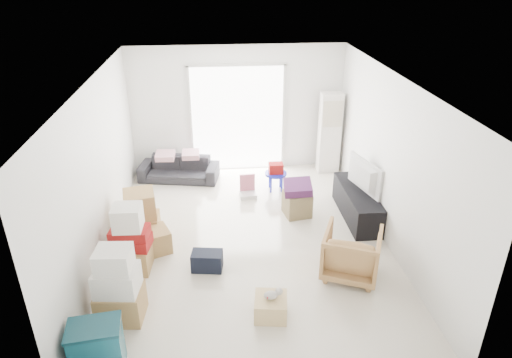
{
  "coord_description": "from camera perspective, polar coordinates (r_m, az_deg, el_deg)",
  "views": [
    {
      "loc": [
        -0.5,
        -6.37,
        4.24
      ],
      "look_at": [
        0.13,
        0.2,
        1.05
      ],
      "focal_mm": 32.0,
      "sensor_mm": 36.0,
      "label": 1
    }
  ],
  "objects": [
    {
      "name": "loose_box",
      "position": [
        7.52,
        -12.56,
        -7.51
      ],
      "size": [
        0.59,
        0.59,
        0.37
      ],
      "primitive_type": "cube",
      "rotation": [
        0.0,
        0.0,
        0.39
      ],
      "color": "#9E7C47",
      "rests_on": "room_shell"
    },
    {
      "name": "room_shell",
      "position": [
        7.01,
        -0.92,
        1.48
      ],
      "size": [
        4.98,
        6.48,
        3.18
      ],
      "color": "beige",
      "rests_on": "ground"
    },
    {
      "name": "kids_table",
      "position": [
        9.12,
        2.5,
        0.96
      ],
      "size": [
        0.44,
        0.44,
        0.58
      ],
      "rotation": [
        0.0,
        0.0,
        0.18
      ],
      "color": "#141AAE",
      "rests_on": "room_shell"
    },
    {
      "name": "plush_bunny",
      "position": [
        6.07,
        2.14,
        -14.2
      ],
      "size": [
        0.25,
        0.14,
        0.13
      ],
      "rotation": [
        0.0,
        0.0,
        0.11
      ],
      "color": "#B2ADA8",
      "rests_on": "wood_crate"
    },
    {
      "name": "box_stack_b",
      "position": [
        7.05,
        -15.36,
        -7.63
      ],
      "size": [
        0.62,
        0.56,
        1.07
      ],
      "rotation": [
        0.0,
        0.0,
        -0.08
      ],
      "color": "#9E7C47",
      "rests_on": "room_shell"
    },
    {
      "name": "sofa",
      "position": [
        9.73,
        -9.65,
        1.68
      ],
      "size": [
        1.7,
        0.78,
        0.64
      ],
      "primitive_type": "imported",
      "rotation": [
        0.0,
        0.0,
        -0.19
      ],
      "color": "#29292E",
      "rests_on": "room_shell"
    },
    {
      "name": "storage_bins",
      "position": [
        5.69,
        -19.23,
        -19.38
      ],
      "size": [
        0.62,
        0.47,
        0.66
      ],
      "rotation": [
        0.0,
        0.0,
        0.12
      ],
      "color": "#124D5C",
      "rests_on": "room_shell"
    },
    {
      "name": "ottoman",
      "position": [
        8.34,
        5.15,
        -3.08
      ],
      "size": [
        0.52,
        0.52,
        0.45
      ],
      "primitive_type": "cube",
      "rotation": [
        0.0,
        0.0,
        0.17
      ],
      "color": "olive",
      "rests_on": "room_shell"
    },
    {
      "name": "wood_crate",
      "position": [
        6.19,
        1.85,
        -15.67
      ],
      "size": [
        0.48,
        0.48,
        0.28
      ],
      "primitive_type": "cube",
      "rotation": [
        0.0,
        0.0,
        -0.15
      ],
      "color": "tan",
      "rests_on": "room_shell"
    },
    {
      "name": "sliding_door",
      "position": [
        9.83,
        -2.33,
        8.05
      ],
      "size": [
        2.1,
        0.04,
        2.33
      ],
      "color": "white",
      "rests_on": "room_shell"
    },
    {
      "name": "duffel_bag",
      "position": [
        7.0,
        -6.13,
        -10.13
      ],
      "size": [
        0.49,
        0.34,
        0.29
      ],
      "primitive_type": "cube",
      "rotation": [
        0.0,
        0.0,
        -0.14
      ],
      "color": "black",
      "rests_on": "room_shell"
    },
    {
      "name": "television",
      "position": [
        8.26,
        12.73,
        -1.02
      ],
      "size": [
        0.8,
        1.09,
        0.13
      ],
      "primitive_type": "imported",
      "rotation": [
        0.0,
        0.0,
        1.83
      ],
      "color": "black",
      "rests_on": "tv_console"
    },
    {
      "name": "blanket",
      "position": [
        8.2,
        5.23,
        -1.28
      ],
      "size": [
        0.53,
        0.53,
        0.14
      ],
      "primitive_type": "cube",
      "rotation": [
        0.0,
        0.0,
        -0.09
      ],
      "color": "#542153",
      "rests_on": "ottoman"
    },
    {
      "name": "box_stack_a",
      "position": [
        6.2,
        -16.83,
        -12.91
      ],
      "size": [
        0.62,
        0.53,
        1.05
      ],
      "rotation": [
        0.0,
        0.0,
        -0.1
      ],
      "color": "#9E7C47",
      "rests_on": "room_shell"
    },
    {
      "name": "toy_walker",
      "position": [
        9.0,
        -1.05,
        -1.41
      ],
      "size": [
        0.34,
        0.31,
        0.43
      ],
      "rotation": [
        0.0,
        0.0,
        0.09
      ],
      "color": "silver",
      "rests_on": "room_shell"
    },
    {
      "name": "ac_tower",
      "position": [
        9.93,
        9.18,
        5.68
      ],
      "size": [
        0.45,
        0.3,
        1.75
      ],
      "primitive_type": "cube",
      "color": "white",
      "rests_on": "room_shell"
    },
    {
      "name": "tv_console",
      "position": [
        8.41,
        12.51,
        -3.03
      ],
      "size": [
        0.48,
        1.6,
        0.53
      ],
      "primitive_type": "cube",
      "color": "black",
      "rests_on": "room_shell"
    },
    {
      "name": "pillow_right",
      "position": [
        9.55,
        -8.21,
        3.79
      ],
      "size": [
        0.33,
        0.27,
        0.11
      ],
      "primitive_type": "cube",
      "rotation": [
        0.0,
        0.0,
        -0.0
      ],
      "color": "#CC95A3",
      "rests_on": "sofa"
    },
    {
      "name": "box_stack_c",
      "position": [
        7.79,
        -14.18,
        -4.47
      ],
      "size": [
        0.57,
        0.57,
        0.84
      ],
      "rotation": [
        0.0,
        0.0,
        0.09
      ],
      "color": "#9E7C47",
      "rests_on": "room_shell"
    },
    {
      "name": "armchair",
      "position": [
        6.86,
        11.89,
        -8.79
      ],
      "size": [
        1.02,
        1.0,
        0.82
      ],
      "primitive_type": "imported",
      "rotation": [
        0.0,
        0.0,
        2.73
      ],
      "color": "tan",
      "rests_on": "room_shell"
    },
    {
      "name": "pillow_left",
      "position": [
        9.57,
        -11.36,
        3.62
      ],
      "size": [
        0.4,
        0.33,
        0.12
      ],
      "primitive_type": "cube",
      "rotation": [
        0.0,
        0.0,
        -0.07
      ],
      "color": "#CC95A3",
      "rests_on": "sofa"
    }
  ]
}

